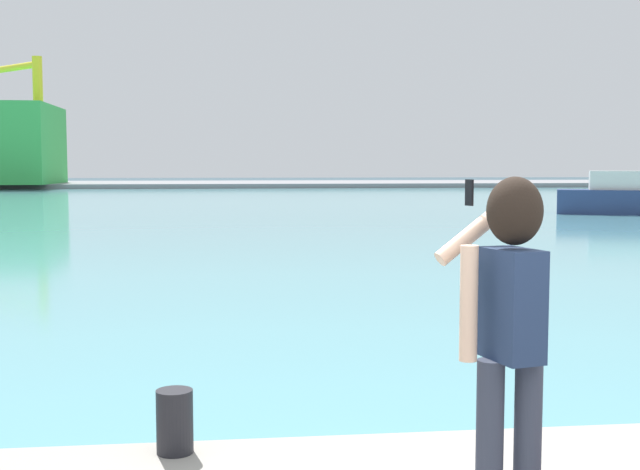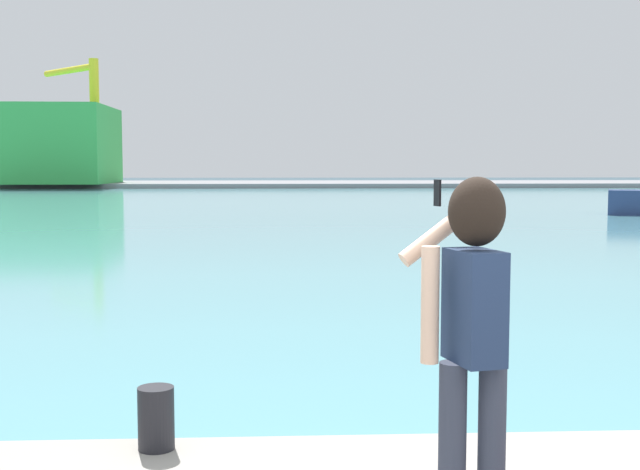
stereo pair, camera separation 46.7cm
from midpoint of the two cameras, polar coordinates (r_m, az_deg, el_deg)
The scene contains 8 objects.
ground_plane at distance 53.33m, azimuth -5.37°, elevation 2.29°, with size 220.00×220.00×0.00m, color #334751.
harbor_water at distance 55.33m, azimuth -5.43°, elevation 2.39°, with size 140.00×100.00×0.02m, color #599EA8.
far_shore_dock at distance 95.29m, azimuth -6.02°, elevation 3.56°, with size 140.00×20.00×0.49m, color gray.
person_photographer at distance 4.15m, azimuth 9.93°, elevation -5.30°, with size 0.53×0.54×1.74m.
harbor_bollard at distance 5.33m, azimuth -12.68°, elevation -12.64°, with size 0.23×0.23×0.40m, color black.
boat_moored_2 at distance 42.39m, azimuth 20.85°, elevation 2.41°, with size 7.74×4.79×2.11m.
warehouse_left at distance 92.51m, azimuth -21.63°, elevation 5.91°, with size 11.24×13.32×8.24m, color green.
port_crane at distance 91.29m, azimuth -19.71°, elevation 8.52°, with size 7.73×8.29×13.11m.
Camera 1 is at (-1.57, -3.24, 2.38)m, focal length 45.72 mm.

